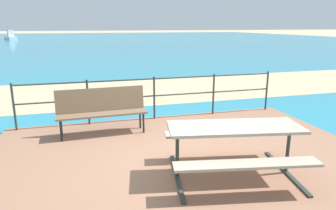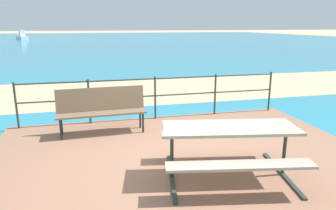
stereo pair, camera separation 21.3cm
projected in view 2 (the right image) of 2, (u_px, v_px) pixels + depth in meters
ground_plane at (187, 166)px, 4.89m from camera, size 240.00×240.00×0.00m
patio_paving at (187, 164)px, 4.88m from camera, size 6.40×5.20×0.06m
sea_water at (101, 41)px, 42.46m from camera, size 90.00×90.00×0.01m
beach_strip at (135, 90)px, 10.51m from camera, size 54.02×4.58×0.01m
picnic_table at (229, 139)px, 4.30m from camera, size 2.09×1.72×0.75m
park_bench at (102, 107)px, 6.13m from camera, size 1.75×0.49×0.91m
railing_fence at (155, 92)px, 7.03m from camera, size 5.94×0.04×0.99m
boat_near at (22, 37)px, 46.01m from camera, size 2.18×3.45×1.43m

